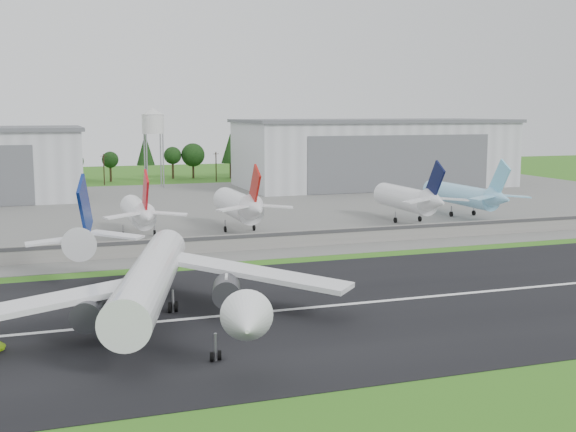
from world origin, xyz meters
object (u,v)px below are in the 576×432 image
object	(u,v)px
parked_jet_skyblue	(466,195)
parked_jet_red_a	(139,212)
parked_jet_red_b	(241,206)
main_airliner	(152,288)
parked_jet_navy	(411,199)

from	to	relation	value
parked_jet_skyblue	parked_jet_red_a	bearing A→B (deg)	-176.69
parked_jet_red_b	parked_jet_skyblue	distance (m)	63.73
main_airliner	parked_jet_navy	xyz separation A→B (m)	(74.48, 67.00, 1.38)
parked_jet_red_a	parked_jet_navy	bearing A→B (deg)	0.06
parked_jet_navy	parked_jet_skyblue	world-z (taller)	parked_jet_navy
parked_jet_red_b	parked_jet_skyblue	xyz separation A→B (m)	(63.54, 4.95, -0.38)
parked_jet_red_b	main_airliner	bearing A→B (deg)	-114.26
parked_jet_red_a	parked_jet_red_b	world-z (taller)	parked_jet_red_b
parked_jet_red_b	parked_jet_skyblue	size ratio (longest dim) A/B	0.84
parked_jet_navy	parked_jet_skyblue	bearing A→B (deg)	14.45
main_airliner	parked_jet_skyblue	size ratio (longest dim) A/B	1.57
main_airliner	parked_jet_red_a	distance (m)	67.28
parked_jet_navy	parked_jet_skyblue	distance (m)	19.90
parked_jet_red_a	main_airliner	bearing A→B (deg)	-95.78
main_airliner	parked_jet_red_b	world-z (taller)	main_airliner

